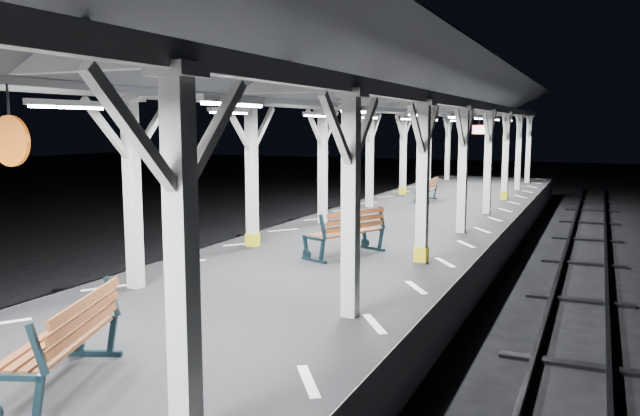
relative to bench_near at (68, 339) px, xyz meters
The scene contains 10 objects.
ground 5.80m from the bench_near, 91.78° to the left, with size 120.00×120.00×0.00m, color black.
platform 5.69m from the bench_near, 91.78° to the left, with size 6.00×50.00×1.00m, color black.
hazard_stripes_left 6.20m from the bench_near, 115.14° to the left, with size 1.00×48.00×0.01m, color silver.
hazard_stripes_right 6.06m from the bench_near, 67.84° to the left, with size 1.00×48.00×0.01m, color silver.
track_left 7.76m from the bench_near, 132.78° to the left, with size 2.20×60.00×0.16m.
track_right 7.53m from the bench_near, 49.19° to the left, with size 2.20×60.00×0.16m.
canopy 6.34m from the bench_near, 91.78° to the left, with size 5.40×49.00×4.65m.
bench_near is the anchor object (origin of this frame).
bench_mid 7.57m from the bench_near, 88.28° to the left, with size 1.35×2.02×1.03m.
bench_far 18.12m from the bench_near, 92.29° to the left, with size 0.69×1.64×0.87m.
Camera 1 is at (5.26, -10.33, 3.79)m, focal length 35.00 mm.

